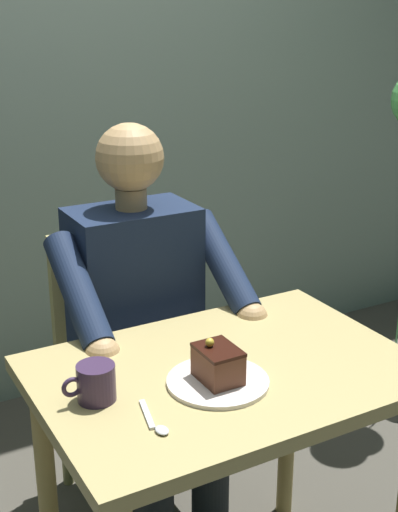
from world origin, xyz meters
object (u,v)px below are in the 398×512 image
at_px(coffee_cup, 95,382).
at_px(seated_person, 146,333).
at_px(chair, 124,357).
at_px(dessert_spoon, 155,423).
at_px(cake_slice, 218,364).
at_px(dining_table, 225,410).

bearing_deg(coffee_cup, seated_person, -126.23).
distance_m(chair, dessert_spoon, 0.84).
xyz_separation_m(coffee_cup, dessert_spoon, (-0.07, 0.15, -0.04)).
height_order(seated_person, cake_slice, seated_person).
bearing_deg(dining_table, cake_slice, 45.25).
relative_size(seated_person, cake_slice, 11.39).
xyz_separation_m(cake_slice, dessert_spoon, (0.20, 0.08, -0.05)).
bearing_deg(dessert_spoon, dining_table, -151.61).
distance_m(chair, cake_slice, 0.74).
height_order(chair, seated_person, seated_person).
relative_size(seated_person, coffee_cup, 10.42).
relative_size(dining_table, dessert_spoon, 6.16).
height_order(dining_table, coffee_cup, coffee_cup).
height_order(seated_person, coffee_cup, seated_person).
bearing_deg(cake_slice, dining_table, -134.75).
bearing_deg(cake_slice, dessert_spoon, 22.30).
bearing_deg(chair, dessert_spoon, 71.67).
bearing_deg(dining_table, seated_person, -90.00).
relative_size(chair, dessert_spoon, 6.17).
xyz_separation_m(dining_table, seated_person, (0.00, -0.45, 0.01)).
bearing_deg(seated_person, dessert_spoon, 66.81).
xyz_separation_m(seated_person, cake_slice, (0.05, 0.50, 0.15)).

